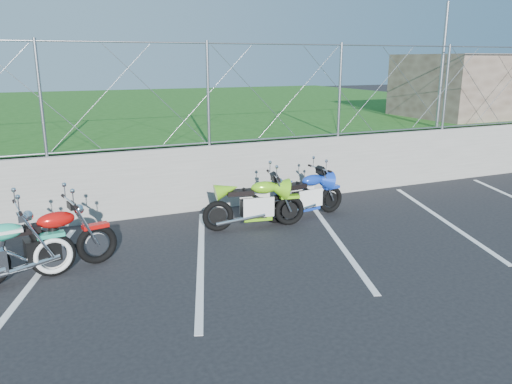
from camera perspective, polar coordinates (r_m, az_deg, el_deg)
name	(u,v)px	position (r m, az deg, el deg)	size (l,w,h in m)	color
ground	(223,284)	(6.90, -3.80, -10.43)	(90.00, 90.00, 0.00)	black
retaining_wall	(161,182)	(9.88, -10.78, 1.18)	(30.00, 0.22, 1.30)	slate
grass_field	(99,123)	(19.63, -17.46, 7.49)	(30.00, 20.00, 1.30)	#1B4C14
stone_building	(486,85)	(16.98, 24.77, 11.04)	(5.00, 3.00, 1.80)	brown
chain_link_fence	(157,96)	(9.63, -11.26, 10.76)	(28.00, 0.03, 2.00)	gray
sign_pole	(442,66)	(13.48, 20.51, 13.36)	(0.08, 0.08, 3.00)	gray
parking_lines	(271,246)	(8.17, 1.77, -6.23)	(18.29, 4.31, 0.01)	silver
naked_orange	(46,245)	(7.59, -22.89, -5.61)	(2.05, 0.70, 1.03)	black
sportbike_green	(256,205)	(8.92, -0.04, -1.55)	(1.88, 0.67, 0.98)	black
sportbike_blue	(306,197)	(9.58, 5.71, -0.56)	(1.82, 0.65, 0.94)	black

